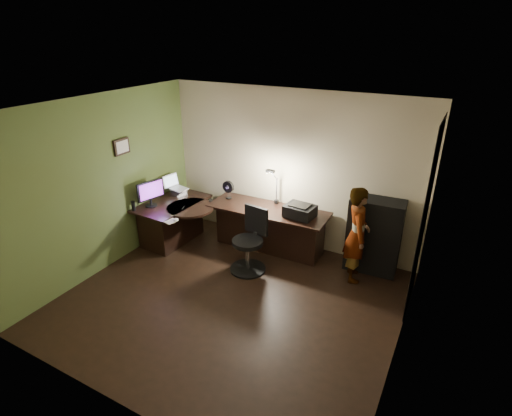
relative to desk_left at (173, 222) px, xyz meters
The scene contains 27 objects.
floor 2.12m from the desk_left, 29.43° to the right, with size 4.50×4.00×0.01m, color black.
ceiling 3.13m from the desk_left, 29.43° to the right, with size 4.50×4.00×0.01m, color silver.
wall_back 2.28m from the desk_left, 28.25° to the left, with size 4.50×0.01×2.70m, color #BBAD8A.
wall_front 3.67m from the desk_left, 59.02° to the right, with size 4.50×0.01×2.70m, color #BBAD8A.
wall_left 1.48m from the desk_left, 112.95° to the right, with size 0.01×4.00×2.70m, color #BBAD8A.
wall_right 4.31m from the desk_left, 14.14° to the right, with size 0.01×4.00×2.70m, color #BBAD8A.
green_wall_overlay 1.47m from the desk_left, 112.24° to the right, with size 0.00×4.00×2.70m, color #516630.
arched_doorway 4.17m from the desk_left, ahead, with size 0.01×0.90×2.60m, color black.
french_door 4.40m from the desk_left, 21.24° to the right, with size 0.02×0.92×2.10m, color white.
framed_picture 1.63m from the desk_left, 124.73° to the right, with size 0.04×0.30×0.25m, color black.
desk_left is the anchor object (origin of this frame).
desk_right 1.71m from the desk_left, 18.38° to the left, with size 2.05×0.72×0.77m, color black.
cabinet 3.45m from the desk_left, 12.63° to the left, with size 0.80×0.40×1.20m, color black.
laptop_stand 0.57m from the desk_left, 108.26° to the left, with size 0.26×0.21×0.11m, color silver.
laptop 0.71m from the desk_left, 108.26° to the left, with size 0.35×0.33×0.24m, color silver.
monitor 0.65m from the desk_left, 125.47° to the right, with size 0.10×0.50×0.33m, color black.
mouse 0.86m from the desk_left, 45.55° to the right, with size 0.07×0.10×0.04m, color silver.
phone 0.79m from the desk_left, 34.39° to the left, with size 0.06×0.12×0.01m, color black.
pen 0.52m from the desk_left, 15.38° to the right, with size 0.01×0.15×0.01m, color black.
speaker 0.80m from the desk_left, 120.79° to the right, with size 0.06×0.06×0.16m, color black.
notepad 0.87m from the desk_left, 51.16° to the right, with size 0.14×0.19×0.01m, color silver.
desk_fan 1.15m from the desk_left, 36.92° to the left, with size 0.21×0.12×0.33m, color black.
headphones 2.37m from the desk_left, 14.63° to the left, with size 0.19×0.08×0.09m, color navy.
printer 2.32m from the desk_left, 13.04° to the left, with size 0.46×0.36×0.21m, color black.
desk_lamp 1.99m from the desk_left, 25.96° to the left, with size 0.18×0.33×0.73m, color black.
office_chair 1.67m from the desk_left, ahead, with size 0.57×0.57×1.03m, color black.
person 3.22m from the desk_left, ahead, with size 0.54×0.36×1.50m, color #D8A88C.
Camera 1 is at (2.52, -3.90, 3.56)m, focal length 28.00 mm.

